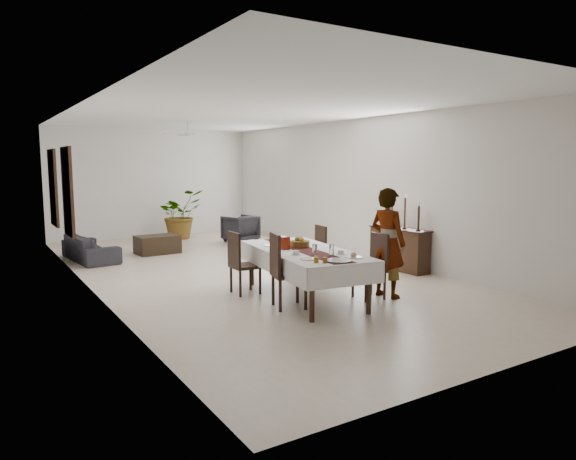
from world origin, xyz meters
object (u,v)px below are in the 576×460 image
at_px(dining_table_top, 304,252).
at_px(red_pitcher, 285,243).
at_px(sofa, 90,248).
at_px(woman, 388,243).
at_px(sideboard_body, 399,249).

distance_m(dining_table_top, red_pitcher, 0.34).
height_order(dining_table_top, sofa, dining_table_top).
bearing_deg(woman, sideboard_body, -59.00).
bearing_deg(dining_table_top, red_pitcher, 149.04).
bearing_deg(red_pitcher, woman, -30.05).
bearing_deg(sideboard_body, woman, -138.91).
xyz_separation_m(woman, sofa, (-3.48, 5.97, -0.61)).
bearing_deg(red_pitcher, sideboard_body, 12.09).
bearing_deg(dining_table_top, woman, -20.32).
relative_size(red_pitcher, sideboard_body, 0.15).
xyz_separation_m(dining_table_top, red_pitcher, (-0.24, 0.19, 0.14)).
height_order(dining_table_top, red_pitcher, red_pitcher).
bearing_deg(dining_table_top, sofa, 120.88).
xyz_separation_m(red_pitcher, sideboard_body, (3.18, 0.68, -0.49)).
xyz_separation_m(dining_table_top, woman, (1.20, -0.64, 0.13)).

